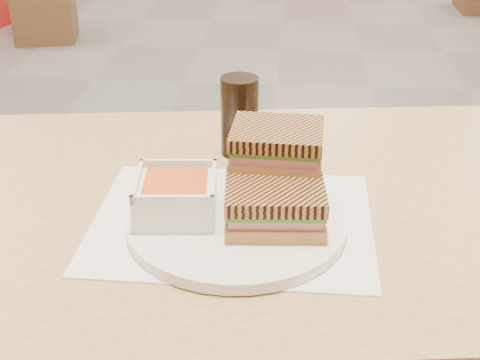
# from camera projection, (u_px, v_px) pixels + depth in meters

# --- Properties ---
(main_table) EXTENTS (1.28, 0.85, 0.75)m
(main_table) POSITION_uv_depth(u_px,v_px,m) (297.00, 260.00, 1.07)
(main_table) COLOR tan
(main_table) RESTS_ON ground
(tray_liner) EXTENTS (0.40, 0.31, 0.00)m
(tray_liner) POSITION_uv_depth(u_px,v_px,m) (232.00, 222.00, 0.95)
(tray_liner) COLOR white
(tray_liner) RESTS_ON main_table
(plate) EXTENTS (0.30, 0.30, 0.02)m
(plate) POSITION_uv_depth(u_px,v_px,m) (237.00, 223.00, 0.93)
(plate) COLOR white
(plate) RESTS_ON tray_liner
(soup_bowl) EXTENTS (0.12, 0.12, 0.06)m
(soup_bowl) POSITION_uv_depth(u_px,v_px,m) (176.00, 198.00, 0.93)
(soup_bowl) COLOR white
(soup_bowl) RESTS_ON plate
(panini_lower) EXTENTS (0.14, 0.12, 0.06)m
(panini_lower) POSITION_uv_depth(u_px,v_px,m) (275.00, 205.00, 0.90)
(panini_lower) COLOR #BB864A
(panini_lower) RESTS_ON plate
(panini_upper) EXTENTS (0.13, 0.11, 0.06)m
(panini_upper) POSITION_uv_depth(u_px,v_px,m) (277.00, 146.00, 0.95)
(panini_upper) COLOR #BB864A
(panini_upper) RESTS_ON panini_lower
(cola_glass) EXTENTS (0.06, 0.06, 0.13)m
(cola_glass) POSITION_uv_depth(u_px,v_px,m) (240.00, 116.00, 1.12)
(cola_glass) COLOR black
(cola_glass) RESTS_ON main_table
(bg_chair_0r) EXTENTS (0.43, 0.43, 0.41)m
(bg_chair_0r) POSITION_uv_depth(u_px,v_px,m) (44.00, 7.00, 4.27)
(bg_chair_0r) COLOR brown
(bg_chair_0r) RESTS_ON ground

